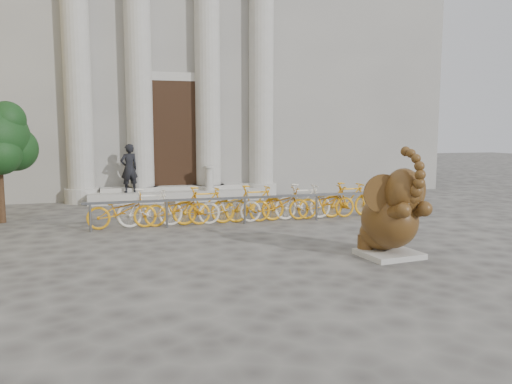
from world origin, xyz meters
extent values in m
plane|color=#474442|center=(0.00, 0.00, 0.00)|extent=(80.00, 80.00, 0.00)
cube|color=gray|center=(0.00, 15.00, 6.00)|extent=(22.00, 10.00, 12.00)
cube|color=black|center=(0.00, 9.92, 2.30)|extent=(2.40, 0.16, 4.00)
cylinder|color=#A8A59E|center=(-3.20, 9.80, 4.00)|extent=(0.90, 0.90, 8.00)
cylinder|color=#A8A59E|center=(-1.20, 9.80, 4.00)|extent=(0.90, 0.90, 8.00)
cylinder|color=#A8A59E|center=(1.20, 9.80, 4.00)|extent=(0.90, 0.90, 8.00)
cylinder|color=#A8A59E|center=(3.20, 9.80, 4.00)|extent=(0.90, 0.90, 8.00)
cube|color=#A8A59E|center=(0.00, 9.40, 0.18)|extent=(6.00, 1.20, 0.36)
cube|color=#A8A59E|center=(3.01, 0.32, 0.05)|extent=(1.17, 1.08, 0.11)
ellipsoid|color=black|center=(2.99, 0.55, 0.43)|extent=(0.99, 0.95, 0.69)
ellipsoid|color=black|center=(3.01, 0.34, 0.73)|extent=(1.17, 1.39, 1.11)
cylinder|color=black|center=(2.68, 0.66, 0.25)|extent=(0.36, 0.36, 0.28)
cylinder|color=black|center=(3.26, 0.72, 0.25)|extent=(0.36, 0.36, 0.28)
cylinder|color=black|center=(2.82, -0.11, 0.94)|extent=(0.33, 0.67, 0.43)
cylinder|color=black|center=(3.29, -0.06, 0.94)|extent=(0.33, 0.67, 0.43)
ellipsoid|color=black|center=(3.05, -0.04, 1.33)|extent=(0.80, 0.76, 0.86)
cylinder|color=black|center=(2.68, 0.04, 1.29)|extent=(0.72, 0.20, 0.73)
cylinder|color=black|center=(3.40, 0.12, 1.29)|extent=(0.69, 0.35, 0.73)
cone|color=beige|center=(2.95, -0.27, 1.16)|extent=(0.16, 0.26, 0.11)
cone|color=beige|center=(3.21, -0.24, 1.16)|extent=(0.11, 0.25, 0.11)
cube|color=slate|center=(1.17, 4.43, 0.70)|extent=(8.15, 0.06, 0.06)
cylinder|color=slate|center=(-2.71, 4.43, 0.35)|extent=(0.06, 0.06, 0.70)
cylinder|color=slate|center=(-0.87, 4.43, 0.35)|extent=(0.06, 0.06, 0.70)
cylinder|color=slate|center=(1.17, 4.43, 0.35)|extent=(0.06, 0.06, 0.70)
cylinder|color=slate|center=(3.21, 4.43, 0.35)|extent=(0.06, 0.06, 0.70)
cylinder|color=slate|center=(5.04, 4.43, 0.35)|extent=(0.06, 0.06, 0.70)
imported|color=orange|center=(-1.96, 4.68, 0.50)|extent=(1.70, 0.50, 1.00)
imported|color=silver|center=(-1.26, 4.68, 0.50)|extent=(1.66, 0.47, 1.00)
imported|color=orange|center=(-0.57, 4.68, 0.50)|extent=(1.70, 0.50, 1.00)
imported|color=orange|center=(0.13, 4.68, 0.50)|extent=(1.66, 0.47, 1.00)
imported|color=silver|center=(0.82, 4.68, 0.50)|extent=(1.70, 0.50, 1.00)
imported|color=orange|center=(1.52, 4.68, 0.50)|extent=(1.66, 0.47, 1.00)
imported|color=orange|center=(2.21, 4.68, 0.50)|extent=(1.70, 0.50, 1.00)
imported|color=silver|center=(2.91, 4.68, 0.50)|extent=(1.66, 0.47, 1.00)
imported|color=orange|center=(3.60, 4.68, 0.50)|extent=(1.70, 0.50, 1.00)
imported|color=orange|center=(4.30, 4.68, 0.50)|extent=(1.66, 0.47, 1.00)
cylinder|color=#332114|center=(-5.05, 6.40, 0.98)|extent=(0.20, 0.20, 1.96)
sphere|color=black|center=(-4.66, 6.61, 1.96)|extent=(1.20, 1.20, 1.20)
sphere|color=black|center=(-4.94, 6.07, 1.86)|extent=(1.09, 1.09, 1.09)
sphere|color=black|center=(-4.77, 6.29, 2.73)|extent=(0.98, 0.98, 0.98)
imported|color=black|center=(-1.63, 9.27, 1.19)|extent=(0.70, 0.58, 1.65)
cylinder|color=#A8A59E|center=(1.08, 9.10, 0.41)|extent=(0.36, 0.36, 0.11)
cylinder|color=#A8A59E|center=(1.08, 9.10, 0.77)|extent=(0.25, 0.25, 0.81)
cylinder|color=#A8A59E|center=(1.08, 9.10, 1.20)|extent=(0.36, 0.36, 0.09)
camera|label=1|loc=(-2.10, -8.13, 2.44)|focal=35.00mm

